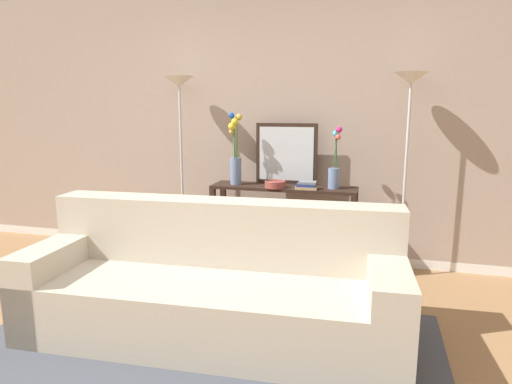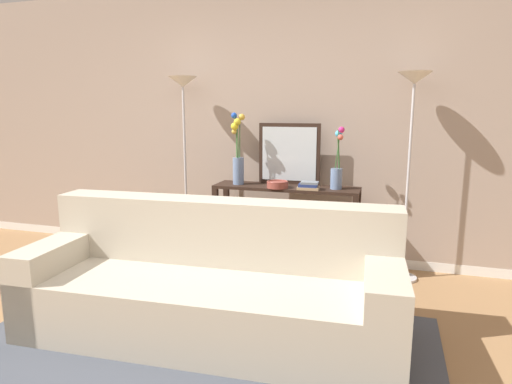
{
  "view_description": "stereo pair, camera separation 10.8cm",
  "coord_description": "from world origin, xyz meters",
  "views": [
    {
      "loc": [
        1.16,
        -1.98,
        1.51
      ],
      "look_at": [
        0.27,
        1.27,
        0.87
      ],
      "focal_mm": 30.8,
      "sensor_mm": 36.0,
      "label": 1
    },
    {
      "loc": [
        1.26,
        -1.95,
        1.51
      ],
      "look_at": [
        0.27,
        1.27,
        0.87
      ],
      "focal_mm": 30.8,
      "sensor_mm": 36.0,
      "label": 2
    }
  ],
  "objects": [
    {
      "name": "fruit_bowl",
      "position": [
        0.28,
        1.89,
        0.83
      ],
      "size": [
        0.2,
        0.2,
        0.06
      ],
      "color": "brown",
      "rests_on": "console_table"
    },
    {
      "name": "back_wall",
      "position": [
        0.0,
        2.35,
        1.35
      ],
      "size": [
        12.0,
        0.15,
        2.7
      ],
      "color": "white",
      "rests_on": "ground"
    },
    {
      "name": "wall_mirror",
      "position": [
        0.33,
        2.13,
        1.09
      ],
      "size": [
        0.59,
        0.02,
        0.58
      ],
      "color": "black",
      "rests_on": "console_table"
    },
    {
      "name": "floor_lamp_right",
      "position": [
        1.41,
        2.02,
        1.42
      ],
      "size": [
        0.28,
        0.28,
        1.81
      ],
      "color": "silver",
      "rests_on": "ground"
    },
    {
      "name": "vase_short_flowers",
      "position": [
        0.81,
        1.99,
        0.98
      ],
      "size": [
        0.11,
        0.12,
        0.56
      ],
      "color": "#6B84AD",
      "rests_on": "console_table"
    },
    {
      "name": "ground_plane",
      "position": [
        0.0,
        0.0,
        -0.01
      ],
      "size": [
        16.0,
        16.0,
        0.02
      ],
      "primitive_type": "cube",
      "color": "#9E754C"
    },
    {
      "name": "book_stack",
      "position": [
        0.57,
        1.89,
        0.83
      ],
      "size": [
        0.2,
        0.15,
        0.07
      ],
      "color": "tan",
      "rests_on": "console_table"
    },
    {
      "name": "vase_tall_flowers",
      "position": [
        -0.13,
        1.97,
        1.06
      ],
      "size": [
        0.12,
        0.12,
        0.68
      ],
      "color": "#6B84AD",
      "rests_on": "console_table"
    },
    {
      "name": "couch",
      "position": [
        0.15,
        0.62,
        0.32
      ],
      "size": [
        2.51,
        1.0,
        0.88
      ],
      "color": "#BCB29E",
      "rests_on": "ground"
    },
    {
      "name": "book_row_under_console",
      "position": [
        -0.02,
        1.99,
        0.06
      ],
      "size": [
        0.39,
        0.18,
        0.13
      ],
      "color": "#236033",
      "rests_on": "ground"
    },
    {
      "name": "floor_lamp_left",
      "position": [
        -0.71,
        2.02,
        1.43
      ],
      "size": [
        0.28,
        0.28,
        1.82
      ],
      "color": "silver",
      "rests_on": "ground"
    },
    {
      "name": "console_table",
      "position": [
        0.34,
        1.99,
        0.55
      ],
      "size": [
        1.36,
        0.34,
        0.8
      ],
      "color": "black",
      "rests_on": "ground"
    },
    {
      "name": "area_rug",
      "position": [
        0.16,
        0.46,
        0.01
      ],
      "size": [
        2.97,
        1.6,
        0.01
      ],
      "color": "#474C56",
      "rests_on": "ground"
    }
  ]
}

